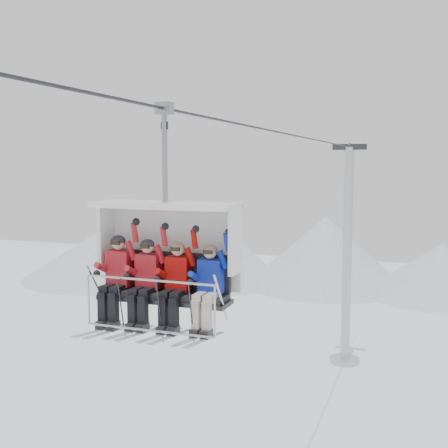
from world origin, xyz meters
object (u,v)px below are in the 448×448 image
(skier_far_left, at_px, (117,275))
(skier_center_left, at_px, (146,278))
(lift_tower_right, at_px, (347,271))
(skier_far_right, at_px, (208,284))
(chairlift_carrier, at_px, (169,250))
(skier_center_right, at_px, (176,281))

(skier_far_left, bearing_deg, skier_center_left, -0.46)
(lift_tower_right, xyz_separation_m, skier_far_right, (0.91, -25.30, 4.44))
(skier_center_left, distance_m, skier_far_right, 1.23)
(chairlift_carrier, distance_m, skier_far_left, 1.09)
(lift_tower_right, relative_size, skier_center_left, 7.86)
(skier_far_left, relative_size, skier_center_right, 1.06)
(skier_far_right, bearing_deg, skier_center_left, 179.78)
(skier_center_left, bearing_deg, skier_far_left, 179.54)
(chairlift_carrier, bearing_deg, lift_tower_right, 90.00)
(skier_center_right, bearing_deg, chairlift_carrier, 132.32)
(skier_far_left, height_order, skier_center_left, skier_far_left)
(lift_tower_right, bearing_deg, skier_center_left, -90.73)
(lift_tower_right, height_order, chairlift_carrier, lift_tower_right)
(chairlift_carrier, xyz_separation_m, skier_center_right, (0.28, -0.31, -0.51))
(lift_tower_right, distance_m, skier_center_right, 25.68)
(skier_center_left, bearing_deg, skier_far_right, -0.22)
(skier_center_left, xyz_separation_m, skier_center_right, (0.60, -0.00, -0.01))
(chairlift_carrier, relative_size, skier_center_right, 2.36)
(skier_far_right, bearing_deg, lift_tower_right, 92.05)
(skier_center_left, xyz_separation_m, skier_far_right, (1.23, -0.00, -0.02))
(lift_tower_right, bearing_deg, skier_far_right, -87.95)
(chairlift_carrier, height_order, skier_far_left, chairlift_carrier)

